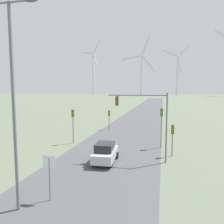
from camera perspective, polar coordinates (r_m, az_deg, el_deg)
The scene contains 12 objects.
road_surface at distance 51.69m, azimuth 7.42°, elevation -1.55°, with size 10.00×240.00×0.01m.
streetlamp at distance 12.78m, azimuth -24.51°, elevation 6.34°, with size 3.29×0.32×11.25m.
stop_sign_near at distance 14.04m, azimuth -16.06°, elevation -14.14°, with size 0.81×0.07×2.81m.
traffic_light_post_near_left at distance 27.35m, azimuth -10.19°, elevation -1.76°, with size 0.28×0.34×4.24m.
traffic_light_post_near_right at distance 22.68m, azimuth 15.54°, elevation -5.38°, with size 0.28×0.34×3.21m.
traffic_light_post_mid_left at distance 36.09m, azimuth -0.77°, elevation -0.96°, with size 0.28×0.34×3.23m.
traffic_light_post_mid_right at distance 25.46m, azimuth 12.81°, elevation -1.83°, with size 0.28×0.34×4.59m.
traffic_light_mast_overhead at distance 20.28m, azimuth 8.86°, elevation -0.02°, with size 5.47×0.35×6.44m.
car_approaching at distance 20.50m, azimuth -1.80°, elevation -10.53°, with size 2.03×4.20×1.83m.
wind_turbine_far_left at distance 280.89m, azimuth -4.91°, elevation 10.95°, with size 29.34×15.39×66.78m.
wind_turbine_left at distance 241.20m, azimuth 7.78°, elevation 10.71°, with size 36.39×2.76×63.13m.
wind_turbine_center at distance 255.60m, azimuth 16.70°, elevation 10.14°, with size 28.77×12.80×55.16m.
Camera 1 is at (5.05, -3.00, 6.74)m, focal length 35.00 mm.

